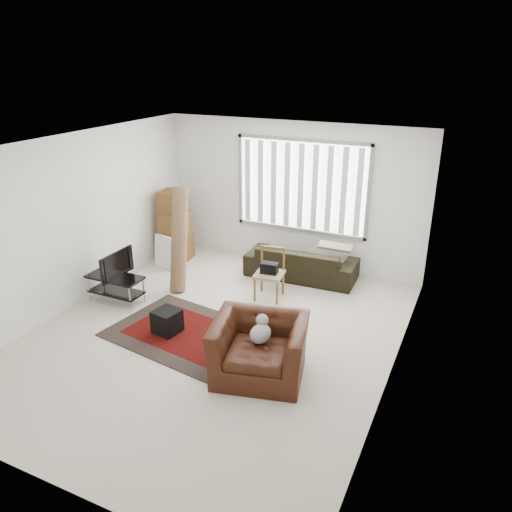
# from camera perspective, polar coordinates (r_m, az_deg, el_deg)

# --- Properties ---
(room) EXTENTS (6.00, 6.02, 2.71)m
(room) POSITION_cam_1_polar(r_m,az_deg,el_deg) (7.01, -3.01, 5.30)
(room) COLOR beige
(room) RESTS_ON ground
(persian_rug) EXTENTS (2.52, 1.86, 0.02)m
(persian_rug) POSITION_cam_1_polar(r_m,az_deg,el_deg) (7.37, -7.41, -8.90)
(persian_rug) COLOR black
(persian_rug) RESTS_ON ground
(tv_stand) EXTENTS (0.93, 0.42, 0.46)m
(tv_stand) POSITION_cam_1_polar(r_m,az_deg,el_deg) (8.40, -15.76, -3.03)
(tv_stand) COLOR black
(tv_stand) RESTS_ON ground
(tv) EXTENTS (0.10, 0.75, 0.43)m
(tv) POSITION_cam_1_polar(r_m,az_deg,el_deg) (8.26, -16.01, -0.87)
(tv) COLOR black
(tv) RESTS_ON tv_stand
(subwoofer) EXTENTS (0.39, 0.39, 0.34)m
(subwoofer) POSITION_cam_1_polar(r_m,az_deg,el_deg) (7.39, -10.13, -7.35)
(subwoofer) COLOR black
(subwoofer) RESTS_ON persian_rug
(moving_boxes) EXTENTS (0.61, 0.57, 1.37)m
(moving_boxes) POSITION_cam_1_polar(r_m,az_deg,el_deg) (9.82, -9.25, 3.18)
(moving_boxes) COLOR brown
(moving_boxes) RESTS_ON ground
(white_flatpack) EXTENTS (0.50, 0.24, 0.62)m
(white_flatpack) POSITION_cam_1_polar(r_m,az_deg,el_deg) (9.55, -10.36, 0.44)
(white_flatpack) COLOR silver
(white_flatpack) RESTS_ON ground
(rolled_rug) EXTENTS (0.35, 0.64, 1.78)m
(rolled_rug) POSITION_cam_1_polar(r_m,az_deg,el_deg) (8.47, -8.77, 1.88)
(rolled_rug) COLOR brown
(rolled_rug) RESTS_ON ground
(sofa) EXTENTS (2.01, 0.94, 0.76)m
(sofa) POSITION_cam_1_polar(r_m,az_deg,el_deg) (9.00, 5.22, -0.17)
(sofa) COLOR black
(sofa) RESTS_ON ground
(side_chair) EXTENTS (0.50, 0.50, 0.84)m
(side_chair) POSITION_cam_1_polar(r_m,az_deg,el_deg) (8.19, 1.57, -1.78)
(side_chair) COLOR #867658
(side_chair) RESTS_ON ground
(armchair) EXTENTS (1.36, 1.25, 0.86)m
(armchair) POSITION_cam_1_polar(r_m,az_deg,el_deg) (6.30, 0.42, -10.08)
(armchair) COLOR #36160B
(armchair) RESTS_ON ground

